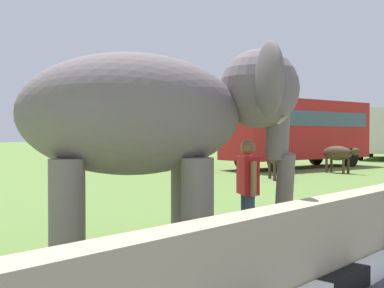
{
  "coord_description": "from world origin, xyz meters",
  "views": [
    {
      "loc": [
        -1.21,
        1.65,
        1.73
      ],
      "look_at": [
        3.69,
        6.21,
        1.6
      ],
      "focal_mm": 44.97,
      "sensor_mm": 36.0,
      "label": 1
    }
  ],
  "objects_px": {
    "person_handler": "(248,187)",
    "cow_mid": "(338,154)",
    "cow_near": "(277,157)",
    "bus_red": "(299,128)",
    "elephant": "(157,118)",
    "bus_white": "(383,130)"
  },
  "relations": [
    {
      "from": "elephant",
      "to": "cow_near",
      "type": "bearing_deg",
      "value": 25.18
    },
    {
      "from": "elephant",
      "to": "bus_red",
      "type": "xyz_separation_m",
      "value": [
        17.58,
        8.09,
        0.12
      ]
    },
    {
      "from": "bus_red",
      "to": "bus_white",
      "type": "height_order",
      "value": "same"
    },
    {
      "from": "person_handler",
      "to": "bus_white",
      "type": "height_order",
      "value": "bus_white"
    },
    {
      "from": "bus_red",
      "to": "bus_white",
      "type": "distance_m",
      "value": 12.54
    },
    {
      "from": "person_handler",
      "to": "cow_near",
      "type": "bearing_deg",
      "value": 30.73
    },
    {
      "from": "elephant",
      "to": "bus_red",
      "type": "height_order",
      "value": "bus_red"
    },
    {
      "from": "cow_near",
      "to": "cow_mid",
      "type": "relative_size",
      "value": 0.85
    },
    {
      "from": "elephant",
      "to": "bus_red",
      "type": "distance_m",
      "value": 19.36
    },
    {
      "from": "elephant",
      "to": "bus_white",
      "type": "relative_size",
      "value": 0.46
    },
    {
      "from": "elephant",
      "to": "bus_white",
      "type": "bearing_deg",
      "value": 15.92
    },
    {
      "from": "bus_white",
      "to": "cow_near",
      "type": "bearing_deg",
      "value": -169.97
    },
    {
      "from": "person_handler",
      "to": "bus_red",
      "type": "height_order",
      "value": "bus_red"
    },
    {
      "from": "person_handler",
      "to": "bus_red",
      "type": "bearing_deg",
      "value": 28.12
    },
    {
      "from": "bus_red",
      "to": "cow_near",
      "type": "distance_m",
      "value": 7.17
    },
    {
      "from": "bus_white",
      "to": "cow_mid",
      "type": "height_order",
      "value": "bus_white"
    },
    {
      "from": "bus_red",
      "to": "cow_near",
      "type": "bearing_deg",
      "value": -156.08
    },
    {
      "from": "cow_mid",
      "to": "elephant",
      "type": "bearing_deg",
      "value": -162.44
    },
    {
      "from": "elephant",
      "to": "bus_red",
      "type": "bearing_deg",
      "value": 24.72
    },
    {
      "from": "cow_near",
      "to": "person_handler",
      "type": "bearing_deg",
      "value": -149.27
    },
    {
      "from": "person_handler",
      "to": "cow_mid",
      "type": "bearing_deg",
      "value": 21.13
    },
    {
      "from": "cow_mid",
      "to": "bus_white",
      "type": "bearing_deg",
      "value": 14.08
    }
  ]
}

